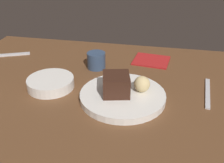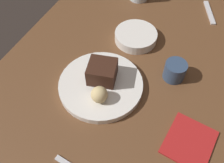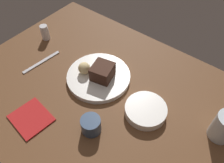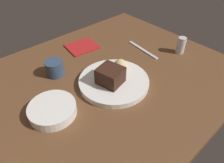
{
  "view_description": "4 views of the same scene",
  "coord_description": "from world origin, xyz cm",
  "px_view_note": "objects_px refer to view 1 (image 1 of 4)",
  "views": [
    {
      "loc": [
        18.44,
        -72.86,
        47.39
      ],
      "look_at": [
        4.66,
        -4.83,
        8.79
      ],
      "focal_mm": 41.65,
      "sensor_mm": 36.0,
      "label": 1
    },
    {
      "loc": [
        47.68,
        16.93,
        66.38
      ],
      "look_at": [
        7.03,
        -1.49,
        6.5
      ],
      "focal_mm": 38.79,
      "sensor_mm": 36.0,
      "label": 2
    },
    {
      "loc": [
        -34.63,
        40.3,
        74.52
      ],
      "look_at": [
        1.45,
        -5.67,
        5.05
      ],
      "focal_mm": 35.63,
      "sensor_mm": 36.0,
      "label": 3
    },
    {
      "loc": [
        -32.33,
        -48.73,
        54.63
      ],
      "look_at": [
        6.25,
        -5.89,
        5.67
      ],
      "focal_mm": 32.84,
      "sensor_mm": 36.0,
      "label": 4
    }
  ],
  "objects_px": {
    "side_bowl": "(51,83)",
    "dessert_spoon": "(12,55)",
    "dessert_plate": "(123,96)",
    "butter_knife": "(208,93)",
    "coffee_cup": "(96,60)",
    "folded_napkin": "(151,61)",
    "bread_roll": "(142,84)",
    "chocolate_cake_slice": "(116,84)"
  },
  "relations": [
    {
      "from": "dessert_plate",
      "to": "coffee_cup",
      "type": "xyz_separation_m",
      "value": [
        -0.14,
        0.2,
        0.02
      ]
    },
    {
      "from": "side_bowl",
      "to": "butter_knife",
      "type": "xyz_separation_m",
      "value": [
        0.51,
        0.06,
        -0.01
      ]
    },
    {
      "from": "dessert_plate",
      "to": "bread_roll",
      "type": "distance_m",
      "value": 0.07
    },
    {
      "from": "chocolate_cake_slice",
      "to": "dessert_plate",
      "type": "bearing_deg",
      "value": 9.15
    },
    {
      "from": "dessert_spoon",
      "to": "dessert_plate",
      "type": "bearing_deg",
      "value": 131.88
    },
    {
      "from": "dessert_spoon",
      "to": "folded_napkin",
      "type": "xyz_separation_m",
      "value": [
        0.59,
        0.06,
        -0.0
      ]
    },
    {
      "from": "bread_roll",
      "to": "side_bowl",
      "type": "bearing_deg",
      "value": -179.85
    },
    {
      "from": "coffee_cup",
      "to": "side_bowl",
      "type": "bearing_deg",
      "value": -122.58
    },
    {
      "from": "dessert_plate",
      "to": "dessert_spoon",
      "type": "xyz_separation_m",
      "value": [
        -0.52,
        0.24,
        -0.01
      ]
    },
    {
      "from": "side_bowl",
      "to": "dessert_spoon",
      "type": "bearing_deg",
      "value": 141.06
    },
    {
      "from": "coffee_cup",
      "to": "bread_roll",
      "type": "bearing_deg",
      "value": -42.44
    },
    {
      "from": "chocolate_cake_slice",
      "to": "coffee_cup",
      "type": "height_order",
      "value": "chocolate_cake_slice"
    },
    {
      "from": "dessert_plate",
      "to": "side_bowl",
      "type": "height_order",
      "value": "side_bowl"
    },
    {
      "from": "bread_roll",
      "to": "side_bowl",
      "type": "height_order",
      "value": "bread_roll"
    },
    {
      "from": "side_bowl",
      "to": "coffee_cup",
      "type": "height_order",
      "value": "coffee_cup"
    },
    {
      "from": "butter_knife",
      "to": "bread_roll",
      "type": "bearing_deg",
      "value": 112.98
    },
    {
      "from": "bread_roll",
      "to": "coffee_cup",
      "type": "bearing_deg",
      "value": 137.56
    },
    {
      "from": "bread_roll",
      "to": "dessert_spoon",
      "type": "distance_m",
      "value": 0.62
    },
    {
      "from": "folded_napkin",
      "to": "side_bowl",
      "type": "bearing_deg",
      "value": -138.56
    },
    {
      "from": "chocolate_cake_slice",
      "to": "butter_knife",
      "type": "relative_size",
      "value": 0.45
    },
    {
      "from": "chocolate_cake_slice",
      "to": "folded_napkin",
      "type": "xyz_separation_m",
      "value": [
        0.09,
        0.31,
        -0.05
      ]
    },
    {
      "from": "chocolate_cake_slice",
      "to": "butter_knife",
      "type": "height_order",
      "value": "chocolate_cake_slice"
    },
    {
      "from": "dessert_spoon",
      "to": "side_bowl",
      "type": "bearing_deg",
      "value": 118.02
    },
    {
      "from": "dessert_plate",
      "to": "chocolate_cake_slice",
      "type": "bearing_deg",
      "value": -170.85
    },
    {
      "from": "dessert_plate",
      "to": "dessert_spoon",
      "type": "relative_size",
      "value": 1.78
    },
    {
      "from": "chocolate_cake_slice",
      "to": "dessert_spoon",
      "type": "bearing_deg",
      "value": 153.73
    },
    {
      "from": "folded_napkin",
      "to": "chocolate_cake_slice",
      "type": "bearing_deg",
      "value": -106.19
    },
    {
      "from": "dessert_plate",
      "to": "butter_knife",
      "type": "bearing_deg",
      "value": 18.15
    },
    {
      "from": "butter_knife",
      "to": "folded_napkin",
      "type": "relative_size",
      "value": 1.36
    },
    {
      "from": "dessert_plate",
      "to": "coffee_cup",
      "type": "distance_m",
      "value": 0.24
    },
    {
      "from": "side_bowl",
      "to": "folded_napkin",
      "type": "xyz_separation_m",
      "value": [
        0.32,
        0.28,
        -0.01
      ]
    },
    {
      "from": "side_bowl",
      "to": "dessert_spoon",
      "type": "height_order",
      "value": "side_bowl"
    },
    {
      "from": "side_bowl",
      "to": "butter_knife",
      "type": "relative_size",
      "value": 0.82
    },
    {
      "from": "coffee_cup",
      "to": "dessert_spoon",
      "type": "bearing_deg",
      "value": 173.31
    },
    {
      "from": "folded_napkin",
      "to": "bread_roll",
      "type": "bearing_deg",
      "value": -92.63
    },
    {
      "from": "side_bowl",
      "to": "folded_napkin",
      "type": "bearing_deg",
      "value": 41.44
    },
    {
      "from": "dessert_plate",
      "to": "butter_knife",
      "type": "height_order",
      "value": "dessert_plate"
    },
    {
      "from": "bread_roll",
      "to": "folded_napkin",
      "type": "xyz_separation_m",
      "value": [
        0.01,
        0.28,
        -0.04
      ]
    },
    {
      "from": "side_bowl",
      "to": "butter_knife",
      "type": "distance_m",
      "value": 0.52
    },
    {
      "from": "dessert_plate",
      "to": "bread_roll",
      "type": "bearing_deg",
      "value": 23.25
    },
    {
      "from": "side_bowl",
      "to": "folded_napkin",
      "type": "relative_size",
      "value": 1.11
    },
    {
      "from": "butter_knife",
      "to": "folded_napkin",
      "type": "height_order",
      "value": "folded_napkin"
    }
  ]
}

